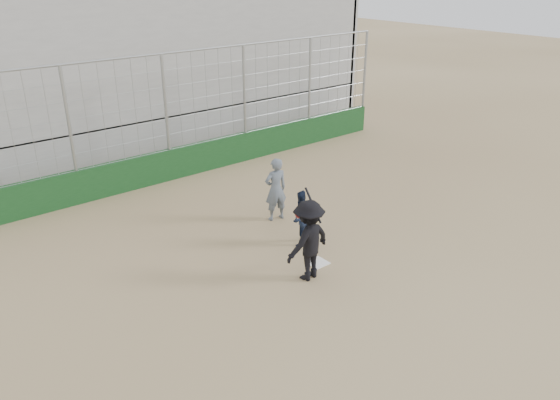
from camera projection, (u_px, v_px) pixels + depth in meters
ground at (317, 263)px, 12.86m from camera, size 90.00×90.00×0.00m
home_plate at (317, 263)px, 12.85m from camera, size 0.44×0.44×0.02m
backstop at (169, 151)px, 17.44m from camera, size 18.10×0.25×4.04m
bleachers at (100, 67)px, 20.16m from camera, size 20.25×6.70×6.98m
batter_at_plate at (308, 240)px, 11.92m from camera, size 1.28×0.85×2.01m
catcher_crouched at (300, 226)px, 13.55m from camera, size 0.85×0.78×0.99m
umpire at (276, 192)px, 14.73m from camera, size 0.71×0.53×1.59m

